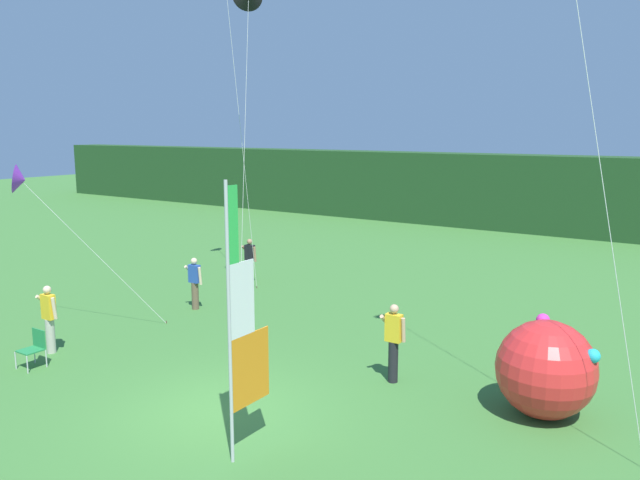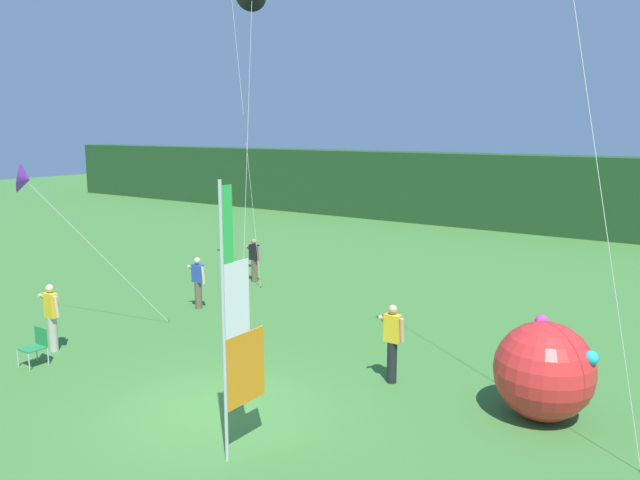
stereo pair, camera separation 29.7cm
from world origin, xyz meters
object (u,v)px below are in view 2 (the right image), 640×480
Objects in this scene: person_far_left at (254,259)px; person_far_right at (198,281)px; folding_chair at (36,344)px; person_near_banner at (52,316)px; person_mid_field at (392,341)px; kite_purple_delta_4 at (25,179)px; inflatable_balloon at (544,371)px; banner_flag at (236,327)px.

person_far_left is 3.78m from person_far_right.
person_far_left reaches higher than folding_chair.
person_near_banner is 8.61m from person_mid_field.
kite_purple_delta_4 is (-10.18, -2.33, 3.25)m from person_mid_field.
banner_flag is at bearing -131.23° from inflatable_balloon.
person_far_left is at bearing 94.54° from person_near_banner.
banner_flag is 1.03× the size of kite_purple_delta_4.
person_far_left is (-0.68, 8.53, -0.07)m from person_near_banner.
banner_flag reaches higher than person_far_left.
person_far_left is at bearing 79.02° from kite_purple_delta_4.
person_far_right is at bearing 171.98° from inflatable_balloon.
inflatable_balloon is (3.25, 0.14, 0.01)m from person_mid_field.
inflatable_balloon is 2.20× the size of folding_chair.
inflatable_balloon reaches higher than person_far_left.
folding_chair is at bearing -159.11° from inflatable_balloon.
person_mid_field is 0.39× the size of kite_purple_delta_4.
person_far_right is (-7.82, 1.70, -0.09)m from person_mid_field.
person_mid_field is 10.94m from kite_purple_delta_4.
banner_flag is 9.46m from person_far_right.
person_far_right is (0.19, 4.86, -0.06)m from person_near_banner.
banner_flag is 9.92m from kite_purple_delta_4.
person_near_banner reaches higher than person_far_left.
banner_flag is 4.56m from person_mid_field.
inflatable_balloon is (11.06, -1.56, 0.10)m from person_far_right.
kite_purple_delta_4 is (-2.37, -4.03, 3.34)m from person_far_right.
folding_chair is 4.87m from kite_purple_delta_4.
person_near_banner is 4.02m from kite_purple_delta_4.
person_mid_field is at bearing 12.88° from kite_purple_delta_4.
person_mid_field reaches higher than person_far_right.
folding_chair is at bearing -82.50° from person_far_left.
person_mid_field reaches higher than person_near_banner.
kite_purple_delta_4 reaches higher than person_near_banner.
banner_flag is at bearing -39.99° from person_far_right.
person_near_banner is 8.56m from person_far_left.
kite_purple_delta_4 is at bearing -100.98° from person_far_left.
banner_flag is 12.67m from person_far_left.
person_far_left is 8.54m from kite_purple_delta_4.
kite_purple_delta_4 is at bearing 159.18° from person_near_banner.
inflatable_balloon is at bearing 2.52° from person_mid_field.
folding_chair is (-6.81, 0.36, -1.78)m from banner_flag.
person_near_banner is 1.06× the size of person_far_right.
person_mid_field is at bearing -31.76° from person_far_left.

